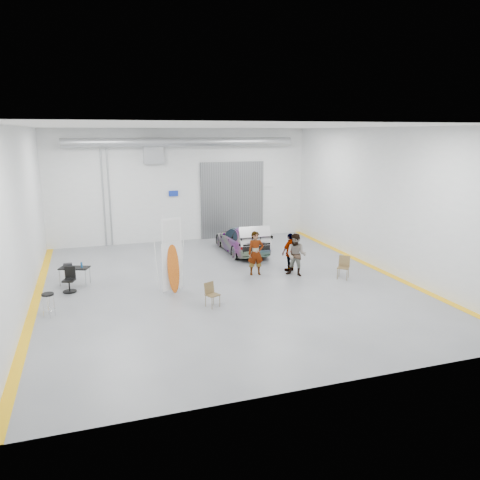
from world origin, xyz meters
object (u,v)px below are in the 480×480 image
object	(u,v)px
office_chair	(69,281)
sedan_car	(242,239)
person_b	(296,255)
folding_chair_near	(213,299)
person_c	(291,252)
shop_stool	(49,305)
folding_chair_far	(343,272)
person_a	(256,253)
work_table	(73,268)
surfboard_display	(170,261)

from	to	relation	value
office_chair	sedan_car	bearing A→B (deg)	43.03
person_b	folding_chair_near	world-z (taller)	person_b
person_c	office_chair	size ratio (longest dim) A/B	1.78
folding_chair_near	person_b	bearing A→B (deg)	4.58
sedan_car	shop_stool	distance (m)	10.41
folding_chair_far	person_a	bearing A→B (deg)	-167.19
person_b	shop_stool	world-z (taller)	person_b
person_c	office_chair	bearing A→B (deg)	-21.92
sedan_car	work_table	size ratio (longest dim) A/B	3.56
sedan_car	folding_chair_near	xyz separation A→B (m)	(-3.29, -6.75, -0.37)
shop_stool	office_chair	size ratio (longest dim) A/B	0.85
folding_chair_far	office_chair	xyz separation A→B (m)	(-10.47, 1.75, 0.12)
person_b	folding_chair_near	distance (m)	4.82
person_b	folding_chair_near	bearing A→B (deg)	-110.44
surfboard_display	shop_stool	world-z (taller)	surfboard_display
surfboard_display	work_table	size ratio (longest dim) A/B	2.41
person_a	person_b	bearing A→B (deg)	-17.30
shop_stool	work_table	world-z (taller)	work_table
person_b	shop_stool	size ratio (longest dim) A/B	2.25
person_b	person_c	xyz separation A→B (m)	(0.07, 0.72, -0.07)
person_a	folding_chair_near	distance (m)	4.07
person_c	shop_stool	xyz separation A→B (m)	(-9.45, -2.29, -0.43)
surfboard_display	office_chair	xyz separation A→B (m)	(-3.58, 1.27, -0.79)
shop_stool	office_chair	distance (m)	2.43
person_b	work_table	bearing A→B (deg)	-150.21
folding_chair_near	surfboard_display	bearing A→B (deg)	95.66
sedan_car	folding_chair_far	distance (m)	5.94
shop_stool	person_a	bearing A→B (deg)	15.96
person_b	person_c	distance (m)	0.72
office_chair	person_c	bearing A→B (deg)	18.06
person_a	shop_stool	xyz separation A→B (m)	(-7.86, -2.25, -0.53)
person_c	folding_chair_near	world-z (taller)	person_c
sedan_car	folding_chair_near	bearing A→B (deg)	63.75
person_a	folding_chair_far	distance (m)	3.61
surfboard_display	person_a	bearing A→B (deg)	-3.49
person_c	shop_stool	distance (m)	9.73
sedan_car	office_chair	size ratio (longest dim) A/B	4.73
folding_chair_far	office_chair	size ratio (longest dim) A/B	0.99
person_b	shop_stool	distance (m)	9.53
folding_chair_far	shop_stool	world-z (taller)	folding_chair_far
surfboard_display	office_chair	world-z (taller)	surfboard_display
person_a	office_chair	xyz separation A→B (m)	(-7.31, 0.11, -0.51)
folding_chair_near	office_chair	xyz separation A→B (m)	(-4.66, 3.13, 0.15)
shop_stool	work_table	distance (m)	3.27
person_a	folding_chair_far	bearing A→B (deg)	-20.70
person_a	person_b	distance (m)	1.66
surfboard_display	office_chair	size ratio (longest dim) A/B	3.20
person_c	shop_stool	size ratio (longest dim) A/B	2.08
person_c	office_chair	xyz separation A→B (m)	(-8.90, 0.07, -0.41)
shop_stool	office_chair	xyz separation A→B (m)	(0.55, 2.36, 0.01)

